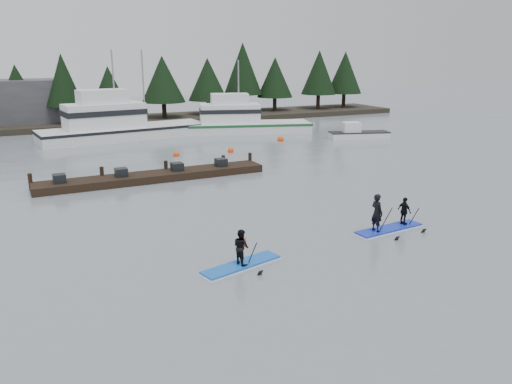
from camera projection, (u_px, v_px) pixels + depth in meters
name	position (u px, v px, depth m)	size (l,w,h in m)	color
ground	(322.00, 256.00, 19.35)	(160.00, 160.00, 0.00)	slate
far_shore	(119.00, 122.00, 55.86)	(70.00, 8.00, 0.60)	#2D281E
treeline	(119.00, 124.00, 55.94)	(60.00, 4.00, 8.00)	black
fishing_boat_large	(120.00, 132.00, 46.05)	(15.75, 6.17, 8.92)	white
fishing_boat_medium	(242.00, 127.00, 49.95)	(13.39, 7.20, 7.88)	white
skiff	(359.00, 135.00, 46.36)	(5.47, 1.64, 0.64)	white
floating_dock	(154.00, 177.00, 30.98)	(14.16, 1.89, 0.47)	black
buoy_c	(281.00, 141.00, 45.17)	(0.57, 0.57, 0.57)	#FF470C
buoy_b	(176.00, 156.00, 38.48)	(0.48, 0.48, 0.48)	#FF470C
buoy_d	(231.00, 152.00, 39.98)	(0.49, 0.49, 0.49)	#FF470C
paddleboard_solo	(241.00, 254.00, 18.29)	(3.31, 1.58, 1.88)	blue
paddleboard_duo	(389.00, 217.00, 22.04)	(3.46, 1.32, 2.25)	#132CB8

